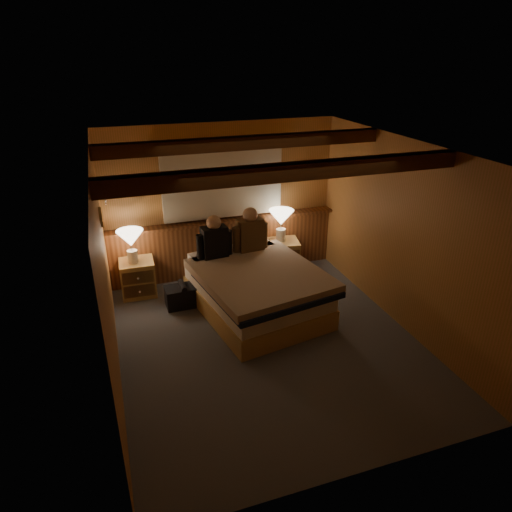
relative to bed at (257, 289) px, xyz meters
name	(u,v)px	position (x,y,z in m)	size (l,w,h in m)	color
floor	(268,341)	(-0.10, -0.73, -0.34)	(4.20, 4.20, 0.00)	#484D55
ceiling	(270,150)	(-0.10, -0.73, 2.06)	(4.20, 4.20, 0.00)	#C9874B
wall_back	(222,201)	(-0.10, 1.37, 0.86)	(3.60, 3.60, 0.00)	#BA7642
wall_left	(106,277)	(-1.90, -0.73, 0.86)	(4.20, 4.20, 0.00)	#BA7642
wall_right	(402,236)	(1.70, -0.73, 0.86)	(4.20, 4.20, 0.00)	#BA7642
wall_front	(364,363)	(-0.10, -2.83, 0.86)	(3.60, 3.60, 0.00)	#BA7642
wainscot	(225,245)	(-0.10, 1.31, 0.14)	(3.60, 0.23, 0.94)	brown
curtain_window	(223,182)	(-0.10, 1.30, 1.18)	(2.18, 0.09, 1.11)	#4A2612
ceiling_beams	(265,155)	(-0.10, -0.58, 1.97)	(3.60, 1.65, 0.16)	#4A2612
coat_rail	(103,192)	(-1.82, 0.85, 1.32)	(0.05, 0.55, 0.24)	silver
framed_print	(304,173)	(1.25, 1.35, 1.21)	(0.30, 0.04, 0.25)	tan
bed	(257,289)	(0.00, 0.00, 0.00)	(1.79, 2.16, 0.66)	tan
nightstand_left	(138,278)	(-1.51, 1.03, -0.07)	(0.51, 0.46, 0.54)	tan
nightstand_right	(282,257)	(0.79, 1.02, -0.07)	(0.58, 0.54, 0.55)	tan
lamp_left	(131,240)	(-1.55, 1.00, 0.54)	(0.38, 0.38, 0.49)	silver
lamp_right	(281,219)	(0.76, 1.06, 0.57)	(0.39, 0.39, 0.51)	silver
person_left	(214,240)	(-0.43, 0.58, 0.57)	(0.52, 0.24, 0.64)	black
person_right	(250,232)	(0.12, 0.65, 0.58)	(0.55, 0.26, 0.67)	#4D371F
duffel_bag	(183,296)	(-0.94, 0.48, -0.19)	(0.50, 0.31, 0.36)	black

